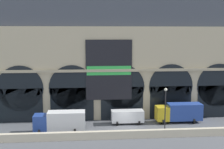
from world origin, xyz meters
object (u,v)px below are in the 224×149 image
box_truck_midwest (60,121)px  street_lamp_quayside (165,105)px  van_center (127,116)px  box_truck_mideast (179,112)px

box_truck_midwest → street_lamp_quayside: bearing=-10.2°
box_truck_midwest → van_center: bearing=17.7°
box_truck_midwest → box_truck_mideast: (19.08, 3.38, 0.00)m
box_truck_midwest → box_truck_mideast: 19.37m
van_center → street_lamp_quayside: (4.55, -6.04, 3.17)m
street_lamp_quayside → box_truck_midwest: bearing=169.8°
van_center → box_truck_midwest: bearing=-162.3°
street_lamp_quayside → van_center: bearing=127.0°
van_center → street_lamp_quayside: bearing=-53.0°
box_truck_mideast → street_lamp_quayside: (-4.06, -6.08, 2.71)m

